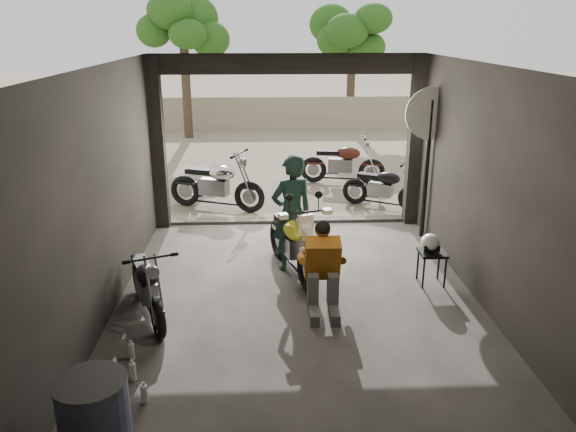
{
  "coord_description": "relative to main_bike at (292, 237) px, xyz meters",
  "views": [
    {
      "loc": [
        -0.46,
        -6.86,
        3.66
      ],
      "look_at": [
        -0.12,
        0.6,
        1.12
      ],
      "focal_mm": 35.0,
      "sensor_mm": 36.0,
      "label": 1
    }
  ],
  "objects": [
    {
      "name": "ground",
      "position": [
        0.03,
        -1.12,
        -0.6
      ],
      "size": [
        80.0,
        80.0,
        0.0
      ],
      "primitive_type": "plane",
      "color": "#7A6D56",
      "rests_on": "ground"
    },
    {
      "name": "garage",
      "position": [
        0.03,
        -0.57,
        0.68
      ],
      "size": [
        7.0,
        7.13,
        3.2
      ],
      "color": "#2D2B28",
      "rests_on": "ground"
    },
    {
      "name": "boundary_wall",
      "position": [
        0.03,
        12.88,
        0.0
      ],
      "size": [
        18.0,
        0.3,
        1.2
      ],
      "primitive_type": "cube",
      "color": "gray",
      "rests_on": "ground"
    },
    {
      "name": "tree_left",
      "position": [
        -2.97,
        11.38,
        3.39
      ],
      "size": [
        2.2,
        2.2,
        5.6
      ],
      "color": "#382B1E",
      "rests_on": "ground"
    },
    {
      "name": "tree_right",
      "position": [
        2.83,
        12.88,
        2.96
      ],
      "size": [
        2.2,
        2.2,
        5.0
      ],
      "color": "#382B1E",
      "rests_on": "ground"
    },
    {
      "name": "main_bike",
      "position": [
        0.0,
        0.0,
        0.0
      ],
      "size": [
        1.21,
        1.93,
        1.2
      ],
      "primitive_type": null,
      "rotation": [
        0.0,
        0.0,
        0.28
      ],
      "color": "beige",
      "rests_on": "ground"
    },
    {
      "name": "left_bike",
      "position": [
        -1.97,
        -1.27,
        -0.09
      ],
      "size": [
        1.15,
        1.63,
        1.02
      ],
      "primitive_type": null,
      "rotation": [
        0.0,
        0.0,
        0.39
      ],
      "color": "black",
      "rests_on": "ground"
    },
    {
      "name": "outside_bike_a",
      "position": [
        -1.41,
        3.3,
        0.03
      ],
      "size": [
        2.01,
        1.38,
        1.26
      ],
      "primitive_type": null,
      "rotation": [
        0.0,
        0.0,
        1.21
      ],
      "color": "black",
      "rests_on": "ground"
    },
    {
      "name": "outside_bike_b",
      "position": [
        1.49,
        5.19,
        0.0
      ],
      "size": [
        1.89,
        1.07,
        1.2
      ],
      "primitive_type": null,
      "rotation": [
        0.0,
        0.0,
        1.37
      ],
      "color": "#451910",
      "rests_on": "ground"
    },
    {
      "name": "outside_bike_c",
      "position": [
        2.07,
        3.24,
        -0.08
      ],
      "size": [
        1.66,
        1.31,
        1.04
      ],
      "primitive_type": null,
      "rotation": [
        0.0,
        0.0,
        1.06
      ],
      "color": "black",
      "rests_on": "ground"
    },
    {
      "name": "rider",
      "position": [
        -0.0,
        0.16,
        0.32
      ],
      "size": [
        0.79,
        0.67,
        1.84
      ],
      "primitive_type": "imported",
      "rotation": [
        0.0,
        0.0,
        3.54
      ],
      "color": "black",
      "rests_on": "ground"
    },
    {
      "name": "mechanic",
      "position": [
        0.34,
        -1.3,
        0.01
      ],
      "size": [
        0.63,
        0.85,
        1.21
      ],
      "primitive_type": null,
      "rotation": [
        0.0,
        0.0,
        -0.01
      ],
      "color": "#B76A18",
      "rests_on": "ground"
    },
    {
      "name": "stool",
      "position": [
        2.03,
        -0.5,
        -0.15
      ],
      "size": [
        0.38,
        0.38,
        0.53
      ],
      "rotation": [
        0.0,
        0.0,
        0.34
      ],
      "color": "black",
      "rests_on": "ground"
    },
    {
      "name": "helmet",
      "position": [
        1.99,
        -0.46,
        0.06
      ],
      "size": [
        0.33,
        0.34,
        0.26
      ],
      "primitive_type": "ellipsoid",
      "rotation": [
        0.0,
        0.0,
        0.21
      ],
      "color": "silver",
      "rests_on": "stool"
    },
    {
      "name": "oil_drum",
      "position": [
        -1.87,
        -4.03,
        -0.14
      ],
      "size": [
        0.71,
        0.71,
        0.91
      ],
      "primitive_type": "cylinder",
      "rotation": [
        0.0,
        0.0,
        0.24
      ],
      "color": "#414D6D",
      "rests_on": "ground"
    },
    {
      "name": "sign_post",
      "position": [
        2.44,
        1.47,
        1.25
      ],
      "size": [
        0.9,
        0.08,
        2.7
      ],
      "rotation": [
        0.0,
        0.0,
        -0.17
      ],
      "color": "black",
      "rests_on": "ground"
    }
  ]
}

